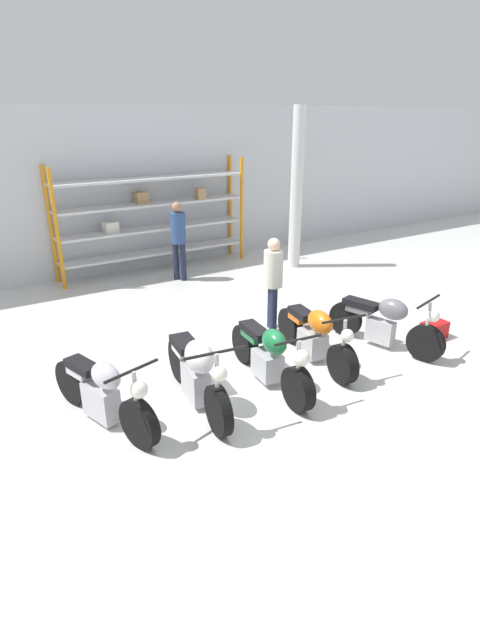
% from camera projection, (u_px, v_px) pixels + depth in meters
% --- Properties ---
extents(ground_plane, '(30.00, 30.00, 0.00)m').
position_uv_depth(ground_plane, '(255.00, 374.00, 7.10)').
color(ground_plane, silver).
extents(back_wall, '(30.00, 0.08, 3.60)m').
position_uv_depth(back_wall, '(109.00, 193.00, 10.99)').
color(back_wall, silver).
rests_on(back_wall, ground_plane).
extents(shelving_rack, '(4.48, 0.63, 2.47)m').
position_uv_depth(shelving_rack, '(153.00, 216.00, 11.31)').
color(shelving_rack, orange).
rests_on(shelving_rack, ground_plane).
extents(support_pillar, '(0.28, 0.28, 3.60)m').
position_uv_depth(support_pillar, '(297.00, 190.00, 11.38)').
color(support_pillar, silver).
rests_on(support_pillar, ground_plane).
extents(motorcycle_silver, '(0.85, 1.92, 0.95)m').
position_uv_depth(motorcycle_silver, '(103.00, 393.00, 5.85)').
color(motorcycle_silver, black).
rests_on(motorcycle_silver, ground_plane).
extents(motorcycle_white, '(0.73, 2.02, 1.04)m').
position_uv_depth(motorcycle_white, '(197.00, 371.00, 6.22)').
color(motorcycle_white, black).
rests_on(motorcycle_white, ground_plane).
extents(motorcycle_green, '(0.64, 2.04, 0.96)m').
position_uv_depth(motorcycle_green, '(269.00, 357.00, 6.73)').
color(motorcycle_green, black).
rests_on(motorcycle_green, ground_plane).
extents(motorcycle_orange, '(0.68, 2.04, 0.94)m').
position_uv_depth(motorcycle_orange, '(315.00, 336.00, 7.38)').
color(motorcycle_orange, black).
rests_on(motorcycle_orange, ground_plane).
extents(motorcycle_grey, '(0.82, 1.91, 0.96)m').
position_uv_depth(motorcycle_grey, '(384.00, 321.00, 7.76)').
color(motorcycle_grey, black).
rests_on(motorcycle_grey, ground_plane).
extents(person_browsing, '(0.44, 0.44, 1.71)m').
position_uv_depth(person_browsing, '(178.00, 235.00, 10.71)').
color(person_browsing, '#1E2338').
rests_on(person_browsing, ground_plane).
extents(person_near_rack, '(0.42, 0.42, 1.59)m').
position_uv_depth(person_near_rack, '(273.00, 277.00, 8.24)').
color(person_near_rack, '#1E2338').
rests_on(person_near_rack, ground_plane).
extents(toolbox, '(0.44, 0.26, 0.28)m').
position_uv_depth(toolbox, '(434.00, 330.00, 8.20)').
color(toolbox, red).
rests_on(toolbox, ground_plane).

